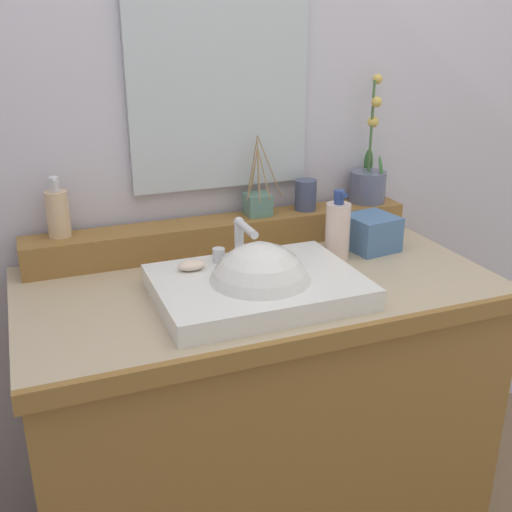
{
  "coord_description": "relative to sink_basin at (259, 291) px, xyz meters",
  "views": [
    {
      "loc": [
        -0.54,
        -1.35,
        1.49
      ],
      "look_at": [
        -0.01,
        -0.03,
        0.95
      ],
      "focal_mm": 43.11,
      "sensor_mm": 36.0,
      "label": 1
    }
  ],
  "objects": [
    {
      "name": "soap_bar",
      "position": [
        -0.13,
        0.11,
        0.04
      ],
      "size": [
        0.07,
        0.04,
        0.02
      ],
      "primitive_type": "ellipsoid",
      "color": "beige",
      "rests_on": "sink_basin"
    },
    {
      "name": "soap_dispenser",
      "position": [
        -0.42,
        0.38,
        0.14
      ],
      "size": [
        0.06,
        0.06,
        0.16
      ],
      "color": "#D3B288",
      "rests_on": "back_ledge"
    },
    {
      "name": "reed_diffuser",
      "position": [
        0.14,
        0.37,
        0.11
      ],
      "size": [
        0.11,
        0.09,
        0.23
      ],
      "color": "slate",
      "rests_on": "back_ledge"
    },
    {
      "name": "lotion_bottle",
      "position": [
        0.3,
        0.16,
        0.07
      ],
      "size": [
        0.07,
        0.07,
        0.2
      ],
      "color": "beige",
      "rests_on": "vanity_cabinet"
    },
    {
      "name": "tissue_box",
      "position": [
        0.43,
        0.2,
        0.03
      ],
      "size": [
        0.15,
        0.15,
        0.1
      ],
      "primitive_type": "cube",
      "rotation": [
        0.0,
        0.0,
        0.14
      ],
      "color": "#49709F",
      "rests_on": "vanity_cabinet"
    },
    {
      "name": "potted_plant",
      "position": [
        0.52,
        0.37,
        0.14
      ],
      "size": [
        0.11,
        0.12,
        0.39
      ],
      "color": "slate",
      "rests_on": "back_ledge"
    },
    {
      "name": "mirror",
      "position": [
        0.05,
        0.43,
        0.46
      ],
      "size": [
        0.52,
        0.02,
        0.61
      ],
      "primitive_type": "cube",
      "color": "silver"
    },
    {
      "name": "sink_basin",
      "position": [
        0.0,
        0.0,
        0.0
      ],
      "size": [
        0.49,
        0.36,
        0.28
      ],
      "color": "white",
      "rests_on": "vanity_cabinet"
    },
    {
      "name": "back_ledge",
      "position": [
        0.04,
        0.36,
        0.03
      ],
      "size": [
        1.13,
        0.12,
        0.09
      ],
      "primitive_type": "cube",
      "color": "olive",
      "rests_on": "vanity_cabinet"
    },
    {
      "name": "tumbler_cup",
      "position": [
        0.29,
        0.36,
        0.12
      ],
      "size": [
        0.07,
        0.07,
        0.09
      ],
      "primitive_type": "cylinder",
      "color": "#424A68",
      "rests_on": "back_ledge"
    },
    {
      "name": "wall_back",
      "position": [
        0.04,
        0.54,
        0.44
      ],
      "size": [
        2.75,
        0.2,
        2.66
      ],
      "primitive_type": "cube",
      "color": "silver",
      "rests_on": "ground"
    },
    {
      "name": "vanity_cabinet",
      "position": [
        0.04,
        0.1,
        -0.45
      ],
      "size": [
        1.2,
        0.66,
        0.87
      ],
      "color": "olive",
      "rests_on": "ground"
    }
  ]
}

